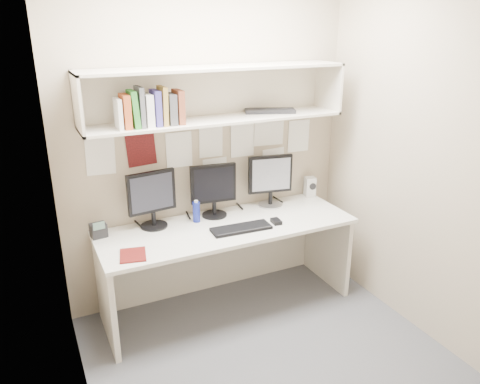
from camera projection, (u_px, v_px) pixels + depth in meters
name	position (u px, v px, depth m)	size (l,w,h in m)	color
floor	(265.00, 351.00, 3.35)	(2.40, 2.00, 0.01)	#494A4E
wall_back	(208.00, 144.00, 3.75)	(2.40, 0.02, 2.60)	tan
wall_front	(378.00, 244.00, 2.06)	(2.40, 0.02, 2.60)	tan
wall_left	(66.00, 211.00, 2.42)	(0.02, 2.00, 2.60)	tan
wall_right	(413.00, 157.00, 3.39)	(0.02, 2.00, 2.60)	tan
desk	(227.00, 266.00, 3.78)	(2.00, 0.70, 0.73)	silver
overhead_hutch	(214.00, 93.00, 3.49)	(2.00, 0.38, 0.40)	beige
pinned_papers	(209.00, 150.00, 3.77)	(1.92, 0.01, 0.48)	white
monitor_left	(152.00, 197.00, 3.54)	(0.38, 0.21, 0.44)	black
monitor_center	(213.00, 188.00, 3.75)	(0.37, 0.20, 0.43)	black
monitor_right	(270.00, 178.00, 3.96)	(0.38, 0.21, 0.44)	#A5A5AA
keyboard	(241.00, 228.00, 3.56)	(0.46, 0.16, 0.02)	black
mouse	(276.00, 221.00, 3.67)	(0.06, 0.10, 0.03)	black
speaker	(310.00, 187.00, 4.23)	(0.11, 0.11, 0.18)	silver
blue_bottle	(196.00, 212.00, 3.68)	(0.06, 0.06, 0.18)	navy
maroon_notebook	(133.00, 255.00, 3.16)	(0.17, 0.21, 0.01)	#56110E
desk_phone	(98.00, 230.00, 3.43)	(0.12, 0.11, 0.14)	black
book_stack	(150.00, 109.00, 3.21)	(0.46, 0.17, 0.27)	silver
hutch_tray	(270.00, 111.00, 3.73)	(0.40, 0.15, 0.03)	black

